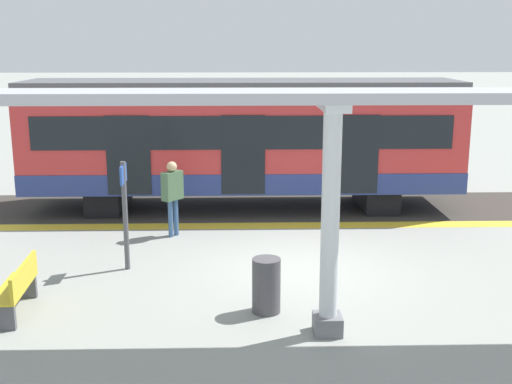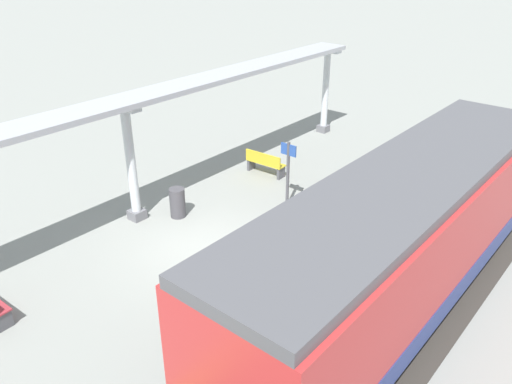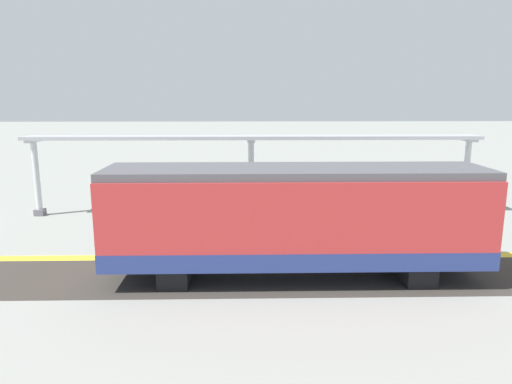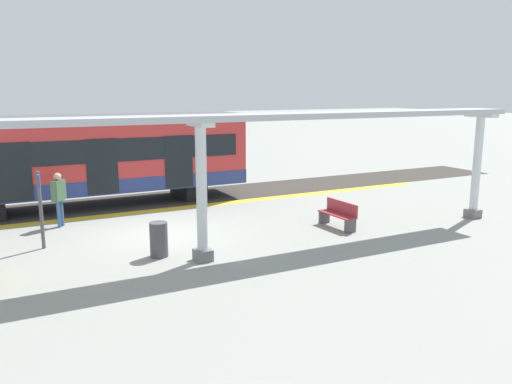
# 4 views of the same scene
# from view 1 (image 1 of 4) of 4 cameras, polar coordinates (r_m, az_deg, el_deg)

# --- Properties ---
(ground_plane) EXTENTS (176.00, 176.00, 0.00)m
(ground_plane) POSITION_cam_1_polar(r_m,az_deg,el_deg) (13.05, 4.02, -6.81)
(ground_plane) COLOR gray
(tactile_edge_strip) EXTENTS (0.54, 26.02, 0.01)m
(tactile_edge_strip) POSITION_cam_1_polar(r_m,az_deg,el_deg) (16.01, 2.96, -2.98)
(tactile_edge_strip) COLOR yellow
(tactile_edge_strip) RESTS_ON ground
(trackbed) EXTENTS (3.20, 38.02, 0.01)m
(trackbed) POSITION_cam_1_polar(r_m,az_deg,el_deg) (17.81, 2.50, -1.32)
(trackbed) COLOR #38332D
(trackbed) RESTS_ON ground
(train_near_carriage) EXTENTS (2.65, 11.51, 3.48)m
(train_near_carriage) POSITION_cam_1_polar(r_m,az_deg,el_deg) (17.39, -1.19, 4.48)
(train_near_carriage) COLOR #BB2F2F
(train_near_carriage) RESTS_ON ground
(canopy_pillar_second) EXTENTS (1.10, 0.44, 3.62)m
(canopy_pillar_second) POSITION_cam_1_polar(r_m,az_deg,el_deg) (9.72, 6.62, -2.53)
(canopy_pillar_second) COLOR slate
(canopy_pillar_second) RESTS_ON ground
(canopy_beam) EXTENTS (1.20, 21.21, 0.16)m
(canopy_beam) POSITION_cam_1_polar(r_m,az_deg,el_deg) (9.37, 6.22, 8.49)
(canopy_beam) COLOR #A8AAB2
(canopy_beam) RESTS_ON canopy_pillar_nearest
(bench_mid_platform) EXTENTS (1.52, 0.53, 0.86)m
(bench_mid_platform) POSITION_cam_1_polar(r_m,az_deg,el_deg) (11.54, -20.44, -8.01)
(bench_mid_platform) COLOR gold
(bench_mid_platform) RESTS_ON ground
(trash_bin) EXTENTS (0.48, 0.48, 0.94)m
(trash_bin) POSITION_cam_1_polar(r_m,az_deg,el_deg) (10.87, 0.93, -8.31)
(trash_bin) COLOR #464449
(trash_bin) RESTS_ON ground
(platform_info_sign) EXTENTS (0.56, 0.10, 2.20)m
(platform_info_sign) POSITION_cam_1_polar(r_m,az_deg,el_deg) (12.88, -11.60, -1.14)
(platform_info_sign) COLOR #4C4C51
(platform_info_sign) RESTS_ON ground
(passenger_waiting_near_edge) EXTENTS (0.55, 0.50, 1.78)m
(passenger_waiting_near_edge) POSITION_cam_1_polar(r_m,az_deg,el_deg) (14.99, -7.44, 0.19)
(passenger_waiting_near_edge) COLOR #395A85
(passenger_waiting_near_edge) RESTS_ON ground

